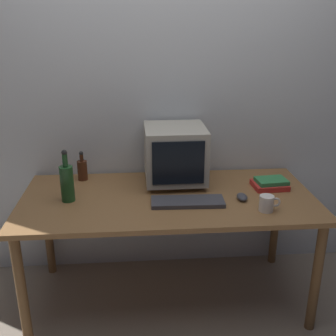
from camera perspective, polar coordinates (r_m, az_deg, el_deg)
The scene contains 10 objects.
ground_plane at distance 2.82m, azimuth 0.00°, elevation -17.64°, with size 6.00×6.00×0.00m, color gray.
back_wall at distance 2.74m, azimuth -0.80°, elevation 10.12°, with size 4.00×0.08×2.50m, color silver.
desk at distance 2.47m, azimuth 0.00°, elevation -5.58°, with size 1.76×0.82×0.73m.
crt_monitor at distance 2.57m, azimuth 1.00°, elevation 1.95°, with size 0.38×0.39×0.37m.
keyboard at distance 2.34m, azimuth 2.79°, elevation -4.78°, with size 0.42×0.15×0.02m, color #3F3F47.
computer_mouse at distance 2.42m, azimuth 10.41°, elevation -4.04°, with size 0.06×0.10×0.04m, color #3F3F47.
bottle_tall at distance 2.41m, azimuth -14.06°, elevation -1.92°, with size 0.08×0.08×0.31m.
bottle_short at distance 2.71m, azimuth -11.99°, elevation -0.18°, with size 0.06×0.06×0.20m.
book_stack at distance 2.63m, azimuth 14.22°, elevation -2.15°, with size 0.22×0.18×0.06m.
mug at distance 2.31m, azimuth 13.78°, elevation -4.86°, with size 0.12×0.08×0.09m.
Camera 1 is at (-0.18, -2.22, 1.73)m, focal length 43.21 mm.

